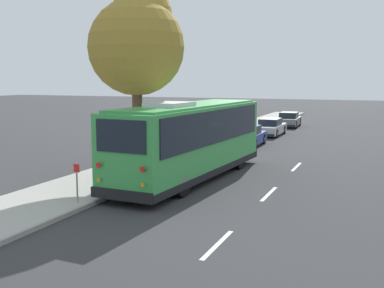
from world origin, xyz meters
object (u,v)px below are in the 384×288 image
(street_tree, at_px, (137,41))
(sign_post_far, at_px, (104,169))
(sign_post_near, at_px, (77,183))
(parked_sedan_blue, at_px, (247,136))
(parked_sedan_silver, at_px, (270,127))
(shuttle_bus, at_px, (191,137))
(parked_sedan_gray, at_px, (289,120))

(street_tree, bearing_deg, sign_post_far, -173.12)
(street_tree, xyz_separation_m, sign_post_near, (-5.26, -0.43, -5.07))
(parked_sedan_blue, xyz_separation_m, sign_post_far, (-14.80, 1.39, 0.39))
(parked_sedan_silver, relative_size, street_tree, 0.56)
(shuttle_bus, bearing_deg, sign_post_far, 157.91)
(parked_sedan_gray, relative_size, sign_post_near, 3.19)
(shuttle_bus, distance_m, parked_sedan_gray, 24.12)
(street_tree, relative_size, sign_post_far, 4.98)
(parked_sedan_blue, xyz_separation_m, street_tree, (-11.23, 1.82, 5.30))
(shuttle_bus, relative_size, parked_sedan_blue, 2.63)
(parked_sedan_gray, xyz_separation_m, street_tree, (-24.42, 2.05, 5.29))
(shuttle_bus, relative_size, sign_post_near, 8.24)
(sign_post_near, bearing_deg, parked_sedan_gray, -3.13)
(shuttle_bus, relative_size, street_tree, 1.33)
(parked_sedan_gray, bearing_deg, sign_post_far, 174.40)
(sign_post_near, xyz_separation_m, sign_post_far, (1.69, -0.00, 0.16))
(parked_sedan_gray, height_order, street_tree, street_tree)
(shuttle_bus, bearing_deg, street_tree, 102.07)
(parked_sedan_blue, distance_m, sign_post_near, 16.55)
(street_tree, distance_m, sign_post_far, 6.08)
(parked_sedan_blue, distance_m, street_tree, 12.55)
(sign_post_far, bearing_deg, parked_sedan_blue, -5.35)
(parked_sedan_gray, height_order, sign_post_far, sign_post_far)
(shuttle_bus, relative_size, parked_sedan_gray, 2.59)
(shuttle_bus, xyz_separation_m, parked_sedan_silver, (17.08, 0.37, -1.23))
(shuttle_bus, xyz_separation_m, parked_sedan_blue, (10.89, 0.51, -1.22))
(parked_sedan_silver, xyz_separation_m, street_tree, (-17.42, 1.96, 5.30))
(parked_sedan_gray, distance_m, sign_post_near, 29.72)
(parked_sedan_gray, height_order, sign_post_near, sign_post_near)
(parked_sedan_silver, distance_m, sign_post_far, 21.04)
(shuttle_bus, xyz_separation_m, sign_post_near, (-5.59, 1.90, -1.00))
(shuttle_bus, bearing_deg, parked_sedan_silver, 5.10)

